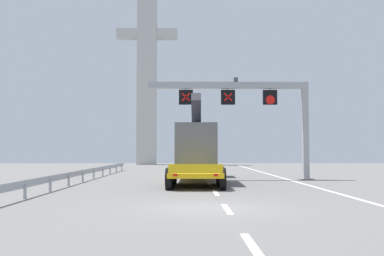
# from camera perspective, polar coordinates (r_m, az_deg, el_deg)

# --- Properties ---
(ground) EXTENTS (112.00, 112.00, 0.00)m
(ground) POSITION_cam_1_polar(r_m,az_deg,el_deg) (15.11, 2.22, -10.47)
(ground) COLOR slate
(lane_markings) EXTENTS (0.20, 64.72, 0.01)m
(lane_markings) POSITION_cam_1_polar(r_m,az_deg,el_deg) (40.10, 1.28, -5.85)
(lane_markings) COLOR silver
(lane_markings) RESTS_ON ground
(edge_line_right) EXTENTS (0.20, 63.00, 0.01)m
(edge_line_right) POSITION_cam_1_polar(r_m,az_deg,el_deg) (27.92, 13.87, -6.98)
(edge_line_right) COLOR silver
(edge_line_right) RESTS_ON ground
(overhead_lane_gantry) EXTENTS (11.30, 0.90, 7.03)m
(overhead_lane_gantry) POSITION_cam_1_polar(r_m,az_deg,el_deg) (30.16, 7.63, 3.54)
(overhead_lane_gantry) COLOR #9EA0A5
(overhead_lane_gantry) RESTS_ON ground
(heavy_haul_truck_yellow) EXTENTS (3.36, 14.12, 5.30)m
(heavy_haul_truck_yellow) POSITION_cam_1_polar(r_m,az_deg,el_deg) (29.20, 0.63, -2.99)
(heavy_haul_truck_yellow) COLOR yellow
(heavy_haul_truck_yellow) RESTS_ON ground
(guardrail_left) EXTENTS (0.13, 32.58, 0.76)m
(guardrail_left) POSITION_cam_1_polar(r_m,az_deg,el_deg) (30.04, -13.54, -5.63)
(guardrail_left) COLOR #999EA3
(guardrail_left) RESTS_ON ground
(bridge_pylon_distant) EXTENTS (9.00, 2.00, 31.19)m
(bridge_pylon_distant) POSITION_cam_1_polar(r_m,az_deg,el_deg) (65.37, -5.94, 9.34)
(bridge_pylon_distant) COLOR #B7B7B2
(bridge_pylon_distant) RESTS_ON ground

